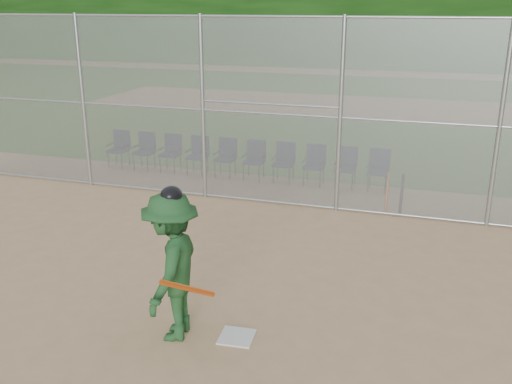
% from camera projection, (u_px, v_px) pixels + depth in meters
% --- Properties ---
extents(ground, '(100.00, 100.00, 0.00)m').
position_uv_depth(ground, '(202.00, 321.00, 7.91)').
color(ground, tan).
rests_on(ground, ground).
extents(grass_strip, '(100.00, 100.00, 0.00)m').
position_uv_depth(grass_strip, '(366.00, 107.00, 24.20)').
color(grass_strip, '#2C5E1C').
rests_on(grass_strip, ground).
extents(dirt_patch_far, '(24.00, 24.00, 0.00)m').
position_uv_depth(dirt_patch_far, '(366.00, 107.00, 24.20)').
color(dirt_patch_far, tan).
rests_on(dirt_patch_far, ground).
extents(backstop_fence, '(16.09, 0.09, 4.00)m').
position_uv_depth(backstop_fence, '(292.00, 111.00, 11.79)').
color(backstop_fence, gray).
rests_on(backstop_fence, ground).
extents(home_plate, '(0.48, 0.48, 0.02)m').
position_uv_depth(home_plate, '(237.00, 337.00, 7.52)').
color(home_plate, silver).
rests_on(home_plate, ground).
extents(batter_at_plate, '(1.07, 1.43, 2.08)m').
position_uv_depth(batter_at_plate, '(172.00, 266.00, 7.27)').
color(batter_at_plate, '#1C4822').
rests_on(batter_at_plate, ground).
extents(spare_bats, '(0.36, 0.35, 0.83)m').
position_uv_depth(spare_bats, '(394.00, 193.00, 11.95)').
color(spare_bats, '#D84C14').
rests_on(spare_bats, ground).
extents(chair_0, '(0.54, 0.52, 0.96)m').
position_uv_depth(chair_0, '(118.00, 149.00, 15.25)').
color(chair_0, '#0E1934').
rests_on(chair_0, ground).
extents(chair_1, '(0.54, 0.52, 0.96)m').
position_uv_depth(chair_1, '(144.00, 152.00, 15.03)').
color(chair_1, '#0E1934').
rests_on(chair_1, ground).
extents(chair_2, '(0.54, 0.52, 0.96)m').
position_uv_depth(chair_2, '(170.00, 154.00, 14.81)').
color(chair_2, '#0E1934').
rests_on(chair_2, ground).
extents(chair_3, '(0.54, 0.52, 0.96)m').
position_uv_depth(chair_3, '(197.00, 156.00, 14.59)').
color(chair_3, '#0E1934').
rests_on(chair_3, ground).
extents(chair_4, '(0.54, 0.52, 0.96)m').
position_uv_depth(chair_4, '(225.00, 158.00, 14.38)').
color(chair_4, '#0E1934').
rests_on(chair_4, ground).
extents(chair_5, '(0.54, 0.52, 0.96)m').
position_uv_depth(chair_5, '(254.00, 161.00, 14.16)').
color(chair_5, '#0E1934').
rests_on(chair_5, ground).
extents(chair_6, '(0.54, 0.52, 0.96)m').
position_uv_depth(chair_6, '(283.00, 163.00, 13.94)').
color(chair_6, '#0E1934').
rests_on(chair_6, ground).
extents(chair_7, '(0.54, 0.52, 0.96)m').
position_uv_depth(chair_7, '(314.00, 166.00, 13.72)').
color(chair_7, '#0E1934').
rests_on(chair_7, ground).
extents(chair_8, '(0.54, 0.52, 0.96)m').
position_uv_depth(chair_8, '(346.00, 168.00, 13.50)').
color(chair_8, '#0E1934').
rests_on(chair_8, ground).
extents(chair_9, '(0.54, 0.52, 0.96)m').
position_uv_depth(chair_9, '(378.00, 171.00, 13.29)').
color(chair_9, '#0E1934').
rests_on(chair_9, ground).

